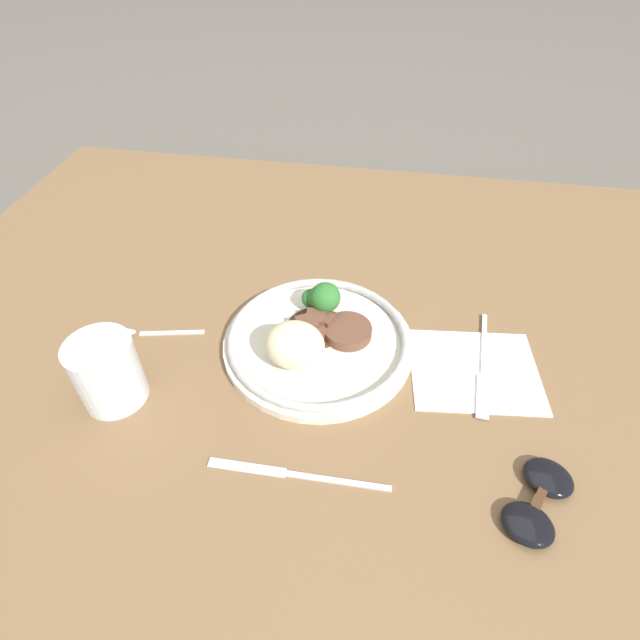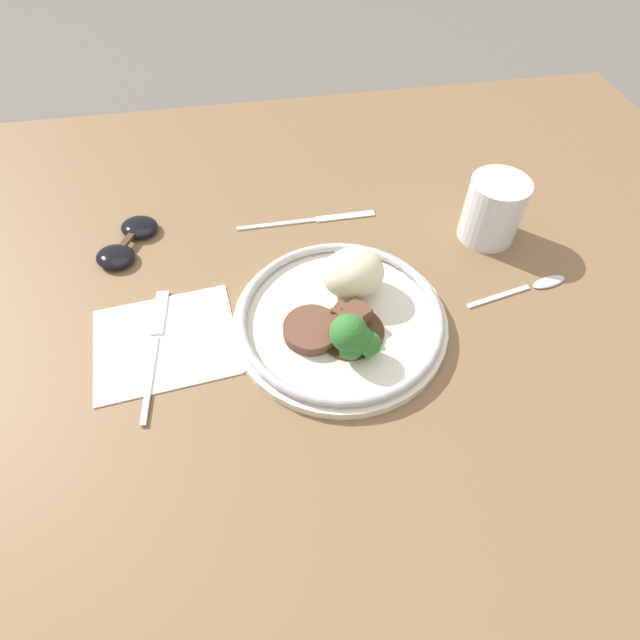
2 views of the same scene
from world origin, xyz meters
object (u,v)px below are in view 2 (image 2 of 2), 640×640
plate (342,314)px  fork (156,339)px  juice_glass (492,213)px  sunglasses (128,241)px  spoon (537,286)px  knife (312,220)px

plate → fork: 0.23m
juice_glass → sunglasses: 0.52m
spoon → sunglasses: sunglasses is taller
knife → spoon: spoon is taller
juice_glass → knife: juice_glass is taller
plate → juice_glass: bearing=28.2°
plate → knife: bearing=91.7°
plate → juice_glass: juice_glass is taller
plate → fork: bearing=176.7°
fork → spoon: same height
sunglasses → knife: bearing=29.0°
plate → knife: 0.20m
spoon → sunglasses: 0.57m
juice_glass → spoon: (0.03, -0.11, -0.04)m
knife → sunglasses: sunglasses is taller
knife → fork: bearing=-140.3°
fork → knife: fork is taller
juice_glass → plate: bearing=-151.8°
spoon → knife: bearing=134.6°
fork → plate: bearing=-88.4°
plate → sunglasses: 0.33m
juice_glass → sunglasses: bearing=173.0°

